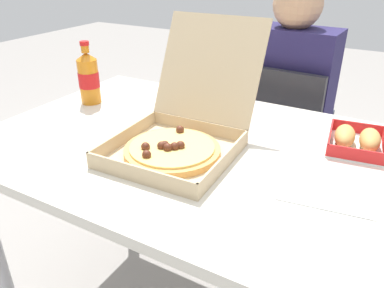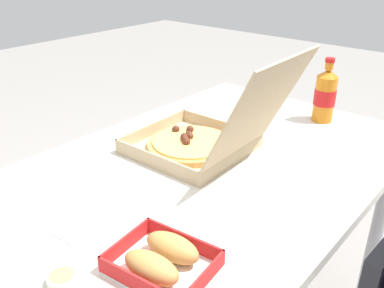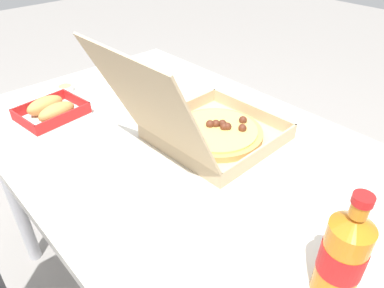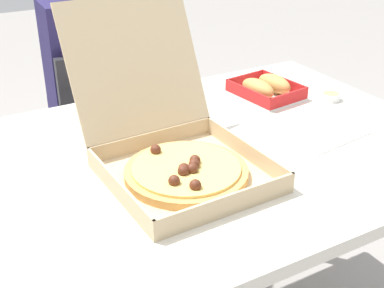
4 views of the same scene
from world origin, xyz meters
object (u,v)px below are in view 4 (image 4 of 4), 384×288
chair (109,138)px  paper_menu (323,132)px  bread_side_box (266,88)px  dipping_sauce_cup (331,96)px  pizza_box_open (176,150)px  diner_person (99,78)px

chair → paper_menu: chair is taller
bread_side_box → paper_menu: bearing=-94.9°
bread_side_box → paper_menu: size_ratio=0.98×
bread_side_box → dipping_sauce_cup: (0.15, -0.12, -0.01)m
dipping_sauce_cup → bread_side_box: bearing=141.6°
chair → pizza_box_open: size_ratio=1.76×
diner_person → pizza_box_open: 0.78m
chair → diner_person: 0.21m
chair → pizza_box_open: 0.78m
diner_person → bread_side_box: diner_person is taller
chair → pizza_box_open: bearing=-97.8°
bread_side_box → diner_person: bearing=122.6°
diner_person → pizza_box_open: diner_person is taller
pizza_box_open → bread_side_box: pizza_box_open is taller
chair → bread_side_box: size_ratio=4.02×
dipping_sauce_cup → pizza_box_open: bearing=-166.4°
bread_side_box → dipping_sauce_cup: size_ratio=3.69×
chair → dipping_sauce_cup: size_ratio=14.82×
bread_side_box → paper_menu: bread_side_box is taller
chair → dipping_sauce_cup: bearing=-50.2°
diner_person → dipping_sauce_cup: size_ratio=20.54×
chair → bread_side_box: bearing=-54.0°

